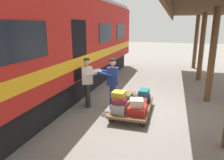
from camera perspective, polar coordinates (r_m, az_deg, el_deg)
name	(u,v)px	position (r m, az deg, el deg)	size (l,w,h in m)	color
ground_plane	(145,111)	(7.16, 8.90, -8.28)	(60.00, 60.00, 0.00)	gray
train_car	(42,46)	(8.02, -18.59, 8.82)	(3.02, 16.14, 4.00)	#B21E19
luggage_cart	(132,107)	(6.84, 5.59, -7.22)	(1.13, 2.10, 0.27)	brown
suitcase_gray_aluminum	(120,107)	(6.30, 2.32, -7.39)	(0.40, 0.61, 0.27)	#9EA0A5
suitcase_maroon_trunk	(140,103)	(6.74, 7.75, -6.24)	(0.39, 0.63, 0.22)	maroon
suitcase_navy_fabric	(143,98)	(7.29, 8.45, -4.86)	(0.47, 0.53, 0.17)	navy
suitcase_red_plastic	(137,110)	(6.21, 6.92, -8.05)	(0.50, 0.57, 0.22)	#AD231E
suitcase_brown_leather	(129,96)	(7.36, 4.53, -4.34)	(0.46, 0.50, 0.21)	brown
suitcase_slate_roller	(125,102)	(6.83, 3.51, -5.94)	(0.39, 0.47, 0.19)	#4C515B
suitcase_burgundy_valise	(120,100)	(6.25, 2.17, -5.41)	(0.39, 0.55, 0.16)	maroon
suitcase_teal_softside	(144,93)	(7.21, 8.68, -3.46)	(0.30, 0.47, 0.22)	#1E666B
suitcase_olive_duffel	(126,96)	(6.79, 3.83, -4.46)	(0.33, 0.43, 0.17)	brown
suitcase_yellow_case	(119,94)	(6.21, 1.86, -3.91)	(0.36, 0.37, 0.17)	gold
suitcase_cream_canvas	(136,103)	(6.13, 6.66, -6.15)	(0.38, 0.38, 0.22)	beige
porter_in_overalls	(112,82)	(7.04, 0.00, -0.53)	(0.69, 0.47, 1.70)	navy
porter_by_door	(88,81)	(7.23, -6.58, -0.24)	(0.74, 0.62, 1.70)	#332D28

